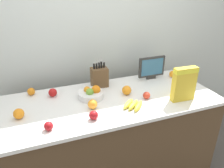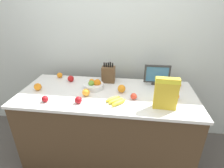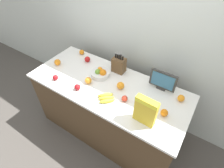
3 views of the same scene
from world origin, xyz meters
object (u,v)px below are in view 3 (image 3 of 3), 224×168
at_px(small_monitor, 163,81).
at_px(banana_bunch, 106,98).
at_px(orange_back_center, 88,80).
at_px(orange_by_cereal, 121,86).
at_px(fruit_bowl, 100,73).
at_px(orange_front_center, 57,62).
at_px(knife_block, 119,65).
at_px(apple_front, 87,59).
at_px(orange_mid_right, 82,52).
at_px(orange_front_left, 181,98).
at_px(cereal_box, 146,110).
at_px(apple_leftmost, 125,99).
at_px(orange_near_bowl, 164,113).
at_px(apple_rightmost, 77,87).
at_px(apple_middle, 55,78).

height_order(small_monitor, banana_bunch, small_monitor).
xyz_separation_m(orange_back_center, orange_by_cereal, (0.36, 0.13, 0.00)).
xyz_separation_m(fruit_bowl, orange_front_center, (-0.60, -0.13, 0.00)).
bearing_deg(knife_block, fruit_bowl, -125.00).
bearing_deg(apple_front, orange_mid_right, 152.26).
height_order(fruit_bowl, orange_front_left, fruit_bowl).
height_order(cereal_box, orange_mid_right, cereal_box).
bearing_deg(orange_front_left, fruit_bowl, -171.91).
bearing_deg(orange_mid_right, fruit_bowl, -25.61).
height_order(apple_leftmost, orange_by_cereal, orange_by_cereal).
xyz_separation_m(fruit_bowl, apple_leftmost, (0.45, -0.19, -0.01)).
relative_size(orange_near_bowl, orange_by_cereal, 0.85).
height_order(orange_back_center, orange_mid_right, orange_back_center).
bearing_deg(orange_by_cereal, small_monitor, 31.27).
distance_m(apple_rightmost, apple_front, 0.54).
distance_m(fruit_bowl, apple_middle, 0.54).
distance_m(small_monitor, apple_leftmost, 0.46).
relative_size(fruit_bowl, apple_rightmost, 3.27).
height_order(knife_block, orange_front_left, knife_block).
height_order(apple_middle, orange_by_cereal, orange_by_cereal).
xyz_separation_m(fruit_bowl, apple_middle, (-0.41, -0.35, -0.01)).
distance_m(apple_rightmost, orange_near_bowl, 0.97).
distance_m(cereal_box, fruit_bowl, 0.81).
bearing_deg(orange_back_center, orange_mid_right, 137.47).
height_order(cereal_box, orange_back_center, cereal_box).
height_order(apple_rightmost, orange_by_cereal, orange_by_cereal).
bearing_deg(small_monitor, orange_front_center, -166.83).
bearing_deg(fruit_bowl, orange_front_left, 8.09).
bearing_deg(orange_front_left, cereal_box, -115.27).
relative_size(apple_leftmost, orange_front_left, 0.88).
bearing_deg(orange_back_center, small_monitor, 25.93).
relative_size(small_monitor, apple_front, 3.86).
xyz_separation_m(apple_leftmost, orange_mid_right, (-0.96, 0.43, 0.00)).
bearing_deg(fruit_bowl, orange_by_cereal, -9.71).
bearing_deg(orange_by_cereal, knife_block, 125.16).
height_order(banana_bunch, orange_front_left, orange_front_left).
xyz_separation_m(apple_rightmost, apple_middle, (-0.33, -0.02, -0.00)).
distance_m(small_monitor, orange_near_bowl, 0.38).
distance_m(apple_middle, orange_mid_right, 0.60).
bearing_deg(apple_front, apple_rightmost, -62.94).
distance_m(apple_rightmost, orange_back_center, 0.16).
xyz_separation_m(orange_front_left, orange_front_center, (-1.56, -0.26, 0.00)).
xyz_separation_m(fruit_bowl, orange_back_center, (-0.04, -0.18, -0.00)).
bearing_deg(orange_mid_right, orange_near_bowl, -15.64).
distance_m(apple_front, orange_front_center, 0.39).
height_order(apple_front, apple_leftmost, apple_front).
height_order(cereal_box, fruit_bowl, cereal_box).
xyz_separation_m(orange_front_center, orange_mid_right, (0.10, 0.37, -0.01)).
height_order(banana_bunch, orange_mid_right, orange_mid_right).
xyz_separation_m(cereal_box, orange_near_bowl, (0.14, 0.17, -0.13)).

